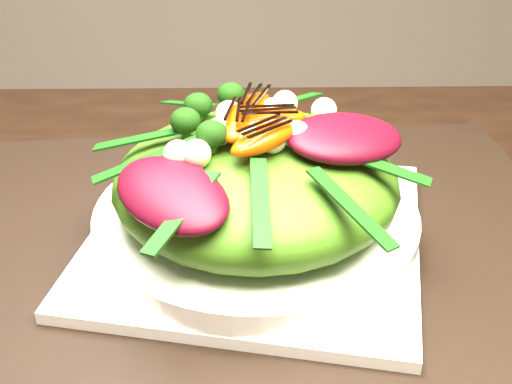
{
  "coord_description": "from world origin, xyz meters",
  "views": [
    {
      "loc": [
        -0.24,
        -0.33,
        1.06
      ],
      "look_at": [
        -0.23,
        0.12,
        0.8
      ],
      "focal_mm": 48.0,
      "sensor_mm": 36.0,
      "label": 1
    }
  ],
  "objects_px": {
    "lettuce_mound": "(256,181)",
    "orange_segment": "(244,122)",
    "plate_base": "(256,234)",
    "placemat": "(256,241)",
    "salad_bowl": "(256,219)"
  },
  "relations": [
    {
      "from": "orange_segment",
      "to": "placemat",
      "type": "bearing_deg",
      "value": -49.01
    },
    {
      "from": "placemat",
      "to": "salad_bowl",
      "type": "bearing_deg",
      "value": -135.0
    },
    {
      "from": "orange_segment",
      "to": "plate_base",
      "type": "bearing_deg",
      "value": -49.01
    },
    {
      "from": "plate_base",
      "to": "orange_segment",
      "type": "distance_m",
      "value": 0.09
    },
    {
      "from": "placemat",
      "to": "lettuce_mound",
      "type": "height_order",
      "value": "lettuce_mound"
    },
    {
      "from": "salad_bowl",
      "to": "lettuce_mound",
      "type": "relative_size",
      "value": 1.16
    },
    {
      "from": "salad_bowl",
      "to": "lettuce_mound",
      "type": "xyz_separation_m",
      "value": [
        0.0,
        0.0,
        0.03
      ]
    },
    {
      "from": "plate_base",
      "to": "salad_bowl",
      "type": "relative_size",
      "value": 1.0
    },
    {
      "from": "placemat",
      "to": "salad_bowl",
      "type": "xyz_separation_m",
      "value": [
        -0.0,
        -0.0,
        0.02
      ]
    },
    {
      "from": "placemat",
      "to": "orange_segment",
      "type": "distance_m",
      "value": 0.1
    },
    {
      "from": "plate_base",
      "to": "lettuce_mound",
      "type": "xyz_separation_m",
      "value": [
        0.0,
        -0.0,
        0.05
      ]
    },
    {
      "from": "lettuce_mound",
      "to": "orange_segment",
      "type": "xyz_separation_m",
      "value": [
        -0.01,
        0.01,
        0.04
      ]
    },
    {
      "from": "placemat",
      "to": "lettuce_mound",
      "type": "bearing_deg",
      "value": -153.43
    },
    {
      "from": "lettuce_mound",
      "to": "salad_bowl",
      "type": "bearing_deg",
      "value": -90.0
    },
    {
      "from": "lettuce_mound",
      "to": "orange_segment",
      "type": "bearing_deg",
      "value": 130.99
    }
  ]
}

